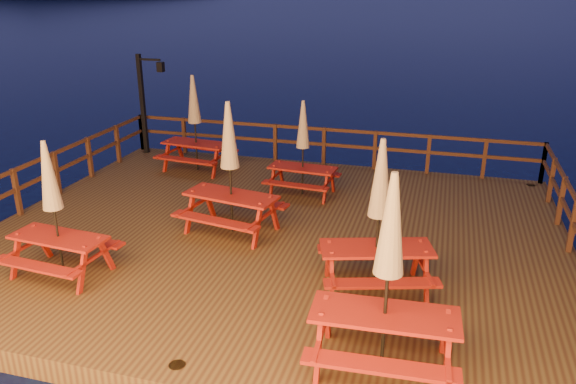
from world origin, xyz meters
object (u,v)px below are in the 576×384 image
at_px(lamp_post, 147,95).
at_px(picnic_table_2, 303,147).
at_px(picnic_table_0, 54,208).
at_px(picnic_table_1, 388,272).

xyz_separation_m(lamp_post, picnic_table_2, (5.40, -2.20, -0.57)).
bearing_deg(picnic_table_2, lamp_post, 162.27).
distance_m(lamp_post, picnic_table_2, 5.86).
bearing_deg(picnic_table_2, picnic_table_0, -117.13).
bearing_deg(picnic_table_0, lamp_post, 111.63).
distance_m(lamp_post, picnic_table_1, 11.69).
bearing_deg(picnic_table_0, picnic_table_1, -5.43).
height_order(picnic_table_0, picnic_table_1, picnic_table_1).
bearing_deg(picnic_table_2, picnic_table_1, -61.81).
relative_size(picnic_table_0, picnic_table_2, 1.06).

